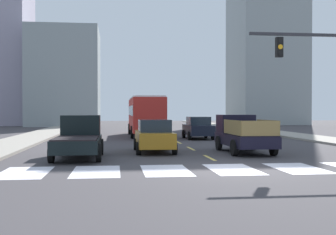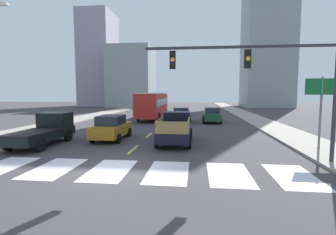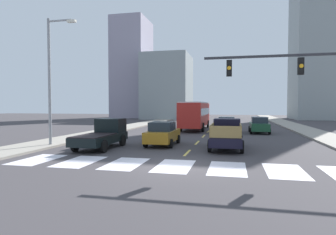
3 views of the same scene
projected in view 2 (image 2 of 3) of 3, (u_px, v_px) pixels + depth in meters
ground_plane at (110, 170)px, 10.83m from camera, size 160.00×160.00×0.00m
sidewalk_right at (263, 123)px, 27.43m from camera, size 3.26×110.00×0.15m
sidewalk_left at (72, 120)px, 29.82m from camera, size 3.26×110.00×0.15m
crosswalk_stripe_1 at (2, 166)px, 11.38m from camera, size 1.70×3.20×0.01m
crosswalk_stripe_2 at (55, 168)px, 11.10m from camera, size 1.70×3.20×0.01m
crosswalk_stripe_3 at (110, 170)px, 10.83m from camera, size 1.70×3.20×0.01m
crosswalk_stripe_4 at (168, 172)px, 10.55m from camera, size 1.70×3.20×0.01m
crosswalk_stripe_5 at (229, 174)px, 10.28m from camera, size 1.70×3.20×0.01m
crosswalk_stripe_6 at (293, 176)px, 10.00m from camera, size 1.70×3.20×0.01m
lane_dash_0 at (133, 149)px, 14.79m from camera, size 0.16×2.40×0.01m
lane_dash_1 at (149, 135)px, 19.73m from camera, size 0.16×2.40×0.01m
lane_dash_2 at (158, 127)px, 24.68m from camera, size 0.16×2.40×0.01m
lane_dash_3 at (165, 121)px, 29.62m from camera, size 0.16×2.40×0.01m
lane_dash_4 at (169, 117)px, 34.57m from camera, size 0.16×2.40×0.01m
lane_dash_5 at (172, 114)px, 39.52m from camera, size 0.16×2.40×0.01m
lane_dash_6 at (175, 112)px, 44.46m from camera, size 0.16×2.40×0.01m
lane_dash_7 at (177, 110)px, 49.41m from camera, size 0.16×2.40×0.01m
pickup_stakebed at (176, 128)px, 16.97m from camera, size 2.18×5.20×1.96m
pickup_dark at (45, 130)px, 16.30m from camera, size 2.18×5.20×1.96m
city_bus at (153, 104)px, 32.03m from camera, size 2.72×10.80×3.32m
sedan_mid at (182, 115)px, 27.92m from camera, size 2.02×4.40×1.72m
sedan_near_right at (212, 115)px, 28.31m from camera, size 2.02×4.40×1.72m
sedan_far at (112, 127)px, 17.93m from camera, size 2.02×4.40×1.72m
traffic_signal_gantry at (272, 73)px, 11.53m from camera, size 8.73×0.27×6.00m
direction_sign_green at (321, 98)px, 14.07m from camera, size 1.70×0.12×4.20m
tower_tall_centre at (267, 30)px, 59.93m from camera, size 10.47×11.84×36.30m
block_mid_left at (99, 60)px, 64.96m from camera, size 7.78×10.27×23.59m
block_mid_right at (132, 77)px, 60.54m from camera, size 9.90×11.16×14.06m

